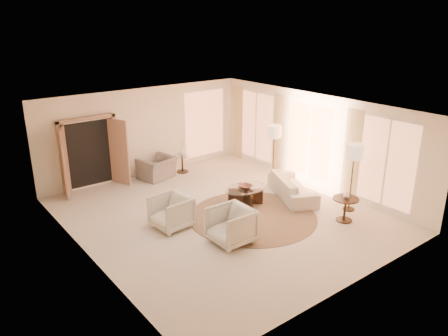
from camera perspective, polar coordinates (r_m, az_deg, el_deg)
room at (r=10.90m, az=-0.38°, el=0.50°), size 7.04×8.04×2.83m
windows_right at (r=13.25m, az=11.33°, el=3.35°), size 0.10×6.40×2.40m
window_back_corner at (r=15.28m, az=-2.50°, el=5.84°), size 1.70×0.10×2.40m
curtains_right at (r=13.81m, az=8.39°, el=3.96°), size 0.06×5.20×2.60m
french_doors at (r=13.35m, az=-17.03°, el=1.72°), size 1.95×0.66×2.16m
area_rug at (r=11.36m, az=3.77°, el=-6.32°), size 3.36×3.36×0.01m
sofa at (r=12.57m, az=8.93°, el=-2.44°), size 1.60×2.21×0.60m
armchair_left at (r=10.70m, az=-6.92°, el=-5.54°), size 0.87×0.92×0.88m
armchair_right at (r=9.94m, az=0.92°, el=-7.31°), size 0.85×0.90×0.92m
accent_chair at (r=13.93m, az=-8.74°, el=0.46°), size 1.18×0.91×0.92m
coffee_table at (r=11.97m, az=2.83°, el=-3.40°), size 1.54×1.54×0.47m
end_table at (r=11.37m, az=15.56°, el=-4.72°), size 0.65×0.65×0.61m
side_table at (r=14.41m, az=-5.47°, el=0.80°), size 0.50×0.50×0.58m
floor_lamp_near at (r=13.35m, az=6.59°, el=4.44°), size 0.43×0.43×1.78m
floor_lamp_far at (r=11.65m, az=16.64°, el=1.69°), size 0.44×0.44×1.82m
bowl at (r=11.89m, az=2.85°, el=-2.44°), size 0.40×0.40×0.09m
end_vase at (r=11.26m, az=15.69°, el=-3.45°), size 0.21×0.21×0.17m
side_vase at (r=14.30m, az=-5.52°, el=2.13°), size 0.25×0.25×0.25m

